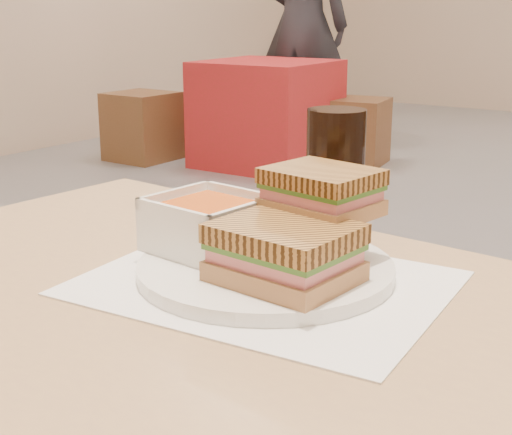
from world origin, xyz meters
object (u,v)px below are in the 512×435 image
Objects in this scene: soup_bowl at (209,226)px; bg_table_0 at (267,114)px; plate at (265,269)px; panini_lower at (285,252)px; bg_chair_0l at (142,126)px; bg_chair_0r at (356,131)px; cola_glass at (335,172)px; patron_a at (302,25)px.

soup_bowl is 4.11m from bg_table_0.
plate is at bearing -1.22° from soup_bowl.
panini_lower is 0.31× the size of bg_chair_0l.
plate is 4.41m from bg_chair_0l.
soup_bowl is 4.36m from bg_chair_0l.
panini_lower is 0.32× the size of bg_chair_0r.
bg_table_0 is at bearing 123.99° from panini_lower.
plate is 1.97× the size of panini_lower.
cola_glass is at bearing 72.39° from soup_bowl.
soup_bowl is at bearing -57.19° from bg_table_0.
panini_lower is at bearing -59.05° from patron_a.
cola_glass is at bearing -54.99° from bg_table_0.
soup_bowl is at bearing -45.65° from bg_chair_0l.
cola_glass is (-0.07, 0.22, 0.03)m from panini_lower.
cola_glass is 0.20× the size of bg_table_0.
soup_bowl is 0.20m from cola_glass.
patron_a is at bearing 119.83° from soup_bowl.
bg_table_0 is (-2.27, 3.24, -0.49)m from cola_glass.
plate is at bearing -84.04° from cola_glass.
patron_a is (-2.41, 4.03, 0.11)m from panini_lower.
plate reaches higher than bg_chair_0r.
bg_table_0 is at bearing 23.06° from bg_chair_0l.
cola_glass reaches higher than plate.
cola_glass is 0.35× the size of bg_chair_0l.
plate is 0.35× the size of bg_table_0.
bg_chair_0r is at bearing 114.60° from soup_bowl.
panini_lower is at bearing -56.01° from bg_table_0.
patron_a reaches higher than soup_bowl.
cola_glass reaches higher than panini_lower.
cola_glass is 4.27m from bg_chair_0l.
plate is 0.07m from panini_lower.
cola_glass is 3.99m from bg_table_0.
soup_bowl is 0.07× the size of patron_a.
soup_bowl is 0.13m from panini_lower.
bg_table_0 is 0.61m from bg_chair_0r.
cola_glass reaches higher than soup_bowl.
panini_lower is 0.18× the size of bg_table_0.
cola_glass is at bearing 106.44° from panini_lower.
plate is 2.20× the size of soup_bowl.
bg_chair_0r is at bearing 38.27° from bg_table_0.
patron_a is at bearing 120.68° from plate.
plate is 0.09m from soup_bowl.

